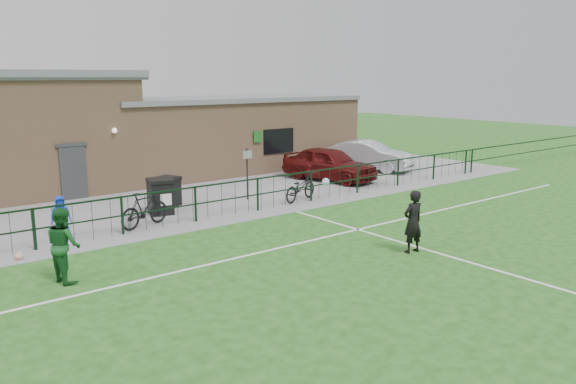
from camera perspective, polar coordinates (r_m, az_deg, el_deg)
ground at (r=13.80m, az=13.14°, el=-8.60°), size 90.00×90.00×0.00m
paving_strip at (r=24.24m, az=-12.56°, el=0.19°), size 34.00×13.00×0.02m
pitch_line_touch at (r=19.37m, az=-5.15°, el=-2.45°), size 28.00×0.10×0.01m
pitch_line_mid at (r=16.43m, az=2.17°, el=-4.98°), size 28.00×0.10×0.01m
pitch_line_perp at (r=15.34m, az=17.85°, el=-6.78°), size 0.10×16.00×0.01m
perimeter_fence at (r=19.40m, az=-5.50°, el=-0.62°), size 28.00×0.10×1.20m
wheelie_bin_left at (r=19.95m, az=-12.84°, el=-0.55°), size 0.93×1.01×1.15m
wheelie_bin_right at (r=21.15m, az=-12.09°, el=-0.03°), size 0.88×0.93×1.00m
sign_post at (r=21.68m, az=-4.16°, el=1.82°), size 0.07×0.07×2.00m
car_maroon at (r=25.83m, az=4.21°, el=2.89°), size 2.81×4.82×1.54m
car_silver at (r=28.83m, az=8.07°, el=3.68°), size 3.22×4.82×1.50m
bicycle_d at (r=18.30m, az=-14.37°, el=-1.72°), size 1.98×1.09×1.14m
bicycle_e at (r=21.52m, az=1.25°, el=0.46°), size 2.06×1.25×1.02m
spectator_child at (r=18.12m, az=-22.10°, el=-2.24°), size 0.65×0.48×1.21m
goalkeeper_kick at (r=15.55m, az=12.35°, el=-2.86°), size 1.29×2.93×1.79m
outfield_player at (r=14.05m, az=-21.83°, el=-4.99°), size 0.79×0.95×1.77m
ball_ground at (r=16.32m, az=-25.67°, el=-5.89°), size 0.22×0.22×0.22m
clubhouse at (r=26.31m, az=-17.39°, el=5.70°), size 24.25×5.40×4.96m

